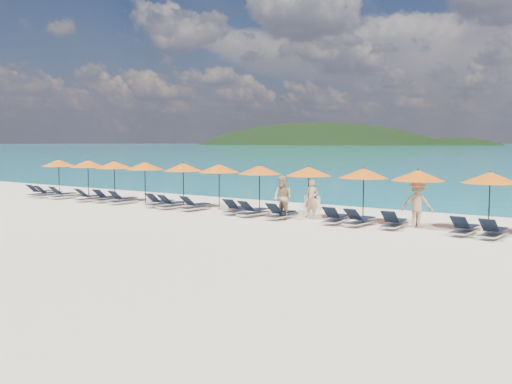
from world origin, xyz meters
The scene contains 35 objects.
ground centered at (0.00, 0.00, 0.00)m, with size 1400.00×1400.00×0.00m, color beige.
headland_main centered at (-300.00, 540.00, -38.00)m, with size 374.00×242.00×126.50m.
headland_small centered at (-150.00, 560.00, -35.00)m, with size 162.00×126.00×85.50m.
jetski centered at (-0.42, 8.56, 0.30)m, with size 1.72×2.18×0.74m.
beachgoer_a centered at (1.81, 4.58, 0.87)m, with size 0.63×0.41×1.73m, color tan.
beachgoer_b centered at (0.80, 3.85, 0.94)m, with size 0.91×0.52×1.87m, color tan.
beachgoer_c centered at (6.37, 4.82, 0.94)m, with size 1.21×0.56×1.88m, color tan.
umbrella_0 centered at (-16.40, 5.03, 2.02)m, with size 2.10×2.10×2.28m.
umbrella_1 centered at (-13.92, 5.29, 2.02)m, with size 2.10×2.10×2.28m.
umbrella_2 centered at (-11.49, 5.21, 2.02)m, with size 2.10×2.10×2.28m.
umbrella_3 centered at (-8.98, 5.18, 2.02)m, with size 2.10×2.10×2.28m.
umbrella_4 centered at (-6.23, 5.26, 2.02)m, with size 2.10×2.10×2.28m.
umbrella_5 centered at (-3.87, 5.31, 2.02)m, with size 2.10×2.10×2.28m.
umbrella_6 centered at (-1.35, 5.20, 2.02)m, with size 2.10×2.10×2.28m.
umbrella_7 centered at (1.24, 5.31, 2.02)m, with size 2.10×2.10×2.28m.
umbrella_8 centered at (3.89, 5.28, 2.02)m, with size 2.10×2.10×2.28m.
umbrella_9 centered at (6.26, 5.11, 2.02)m, with size 2.10×2.10×2.28m.
umbrella_10 centered at (8.91, 5.29, 2.02)m, with size 2.10×2.10×2.28m.
lounger_0 centered at (-16.99, 4.05, 0.24)m, with size 0.72×1.73×0.66m.
lounger_1 centered at (-15.83, 3.84, 0.24)m, with size 0.71×1.73×0.66m.
lounger_2 centered at (-14.43, 3.86, 0.24)m, with size 0.64×1.71×0.66m.
lounger_3 centered at (-11.95, 3.78, 0.24)m, with size 0.76×1.75×0.66m.
lounger_4 centered at (-10.90, 4.10, 0.24)m, with size 0.77×1.75×0.66m.
lounger_5 centered at (-9.45, 3.99, 0.24)m, with size 0.65×1.71×0.66m.
lounger_6 centered at (-6.87, 4.13, 0.24)m, with size 0.69×1.72×0.66m.
lounger_7 centered at (-5.72, 3.89, 0.24)m, with size 0.73×1.74×0.66m.
lounger_8 centered at (-4.35, 4.01, 0.24)m, with size 0.73×1.74×0.66m.
lounger_9 centered at (-1.87, 4.11, 0.24)m, with size 0.74×1.74×0.66m.
lounger_10 centered at (-0.75, 3.87, 0.24)m, with size 0.78×1.75×0.66m.
lounger_11 centered at (0.74, 3.78, 0.24)m, with size 0.65×1.71×0.66m.
lounger_12 centered at (3.31, 3.94, 0.24)m, with size 0.77×1.75×0.66m.
lounger_13 centered at (4.37, 3.91, 0.24)m, with size 0.79×1.75×0.66m.
lounger_14 centered at (5.74, 4.07, 0.24)m, with size 0.72×1.73×0.66m.
lounger_15 centered at (8.38, 4.07, 0.24)m, with size 0.73×1.74×0.66m.
lounger_16 centered at (9.38, 3.93, 0.24)m, with size 0.74×1.74×0.66m.
Camera 1 is at (13.91, -16.70, 3.33)m, focal length 40.00 mm.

